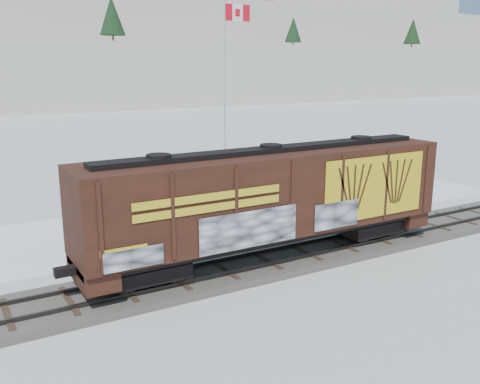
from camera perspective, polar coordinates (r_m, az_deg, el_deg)
ground at (r=22.64m, az=2.60°, el=-7.84°), size 500.00×500.00×0.00m
rail_track at (r=22.59m, az=2.60°, el=-7.50°), size 50.00×3.40×0.43m
parking_strip at (r=28.88m, az=-5.47°, el=-3.08°), size 40.00×8.00×0.03m
hopper_railcar at (r=21.87m, az=3.27°, el=-0.48°), size 15.97×3.06×4.57m
flagpole at (r=34.34m, az=-1.49°, el=7.23°), size 2.30×0.90×11.98m
car_silver at (r=26.65m, az=-10.38°, el=-3.09°), size 4.29×2.34×1.39m
car_white at (r=29.46m, az=-2.95°, el=-1.00°), size 5.20×2.37×1.65m
car_dark at (r=30.57m, az=6.07°, el=-0.59°), size 5.86×4.27×1.58m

